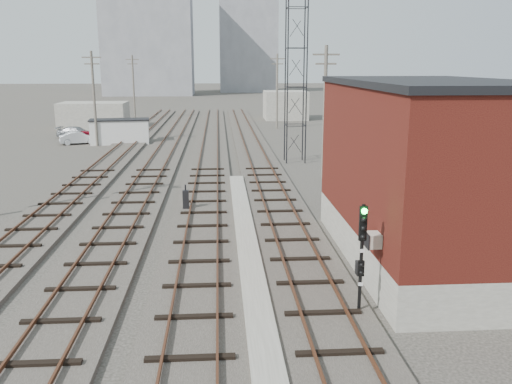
{
  "coord_description": "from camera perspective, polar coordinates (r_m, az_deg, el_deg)",
  "views": [
    {
      "loc": [
        -0.65,
        -8.37,
        7.79
      ],
      "look_at": [
        0.98,
        15.18,
        2.2
      ],
      "focal_mm": 38.0,
      "sensor_mm": 36.0,
      "label": 1
    }
  ],
  "objects": [
    {
      "name": "utility_pole_right_b",
      "position": [
        66.82,
        2.24,
        10.75
      ],
      "size": [
        1.8,
        0.24,
        9.0
      ],
      "color": "#595147",
      "rests_on": "ground"
    },
    {
      "name": "platform_curb",
      "position": [
        23.67,
        -0.95,
        -5.56
      ],
      "size": [
        0.9,
        28.0,
        0.26
      ],
      "primitive_type": "cube",
      "color": "gray",
      "rests_on": "ground"
    },
    {
      "name": "ground",
      "position": [
        68.81,
        -3.4,
        6.8
      ],
      "size": [
        320.0,
        320.0,
        0.0
      ],
      "primitive_type": "plane",
      "color": "#282621",
      "rests_on": "ground"
    },
    {
      "name": "switch_stand",
      "position": [
        29.38,
        -7.4,
        -0.83
      ],
      "size": [
        0.33,
        0.33,
        1.4
      ],
      "rotation": [
        0.0,
        0.0,
        0.01
      ],
      "color": "black",
      "rests_on": "ground"
    },
    {
      "name": "utility_pole_left_c",
      "position": [
        79.31,
        -12.77,
        10.84
      ],
      "size": [
        1.8,
        0.24,
        9.0
      ],
      "color": "#595147",
      "rests_on": "ground"
    },
    {
      "name": "lattice_tower",
      "position": [
        43.8,
        4.23,
        12.91
      ],
      "size": [
        1.6,
        1.6,
        15.0
      ],
      "color": "black",
      "rests_on": "ground"
    },
    {
      "name": "track_right",
      "position": [
        48.09,
        -0.14,
        4.13
      ],
      "size": [
        3.2,
        90.0,
        0.39
      ],
      "color": "#332D28",
      "rests_on": "ground"
    },
    {
      "name": "track_mid_right",
      "position": [
        47.99,
        -4.92,
        4.06
      ],
      "size": [
        3.2,
        90.0,
        0.39
      ],
      "color": "#332D28",
      "rests_on": "ground"
    },
    {
      "name": "car_silver",
      "position": [
        56.99,
        -18.14,
        5.43
      ],
      "size": [
        3.95,
        2.4,
        1.23
      ],
      "primitive_type": "imported",
      "rotation": [
        0.0,
        0.0,
        1.89
      ],
      "color": "#B5B8BD",
      "rests_on": "ground"
    },
    {
      "name": "apartment_right",
      "position": [
        158.69,
        -0.85,
        15.21
      ],
      "size": [
        16.0,
        12.0,
        26.0
      ],
      "primitive_type": "cube",
      "color": "gray",
      "rests_on": "ground"
    },
    {
      "name": "utility_pole_right_a",
      "position": [
        37.18,
        7.23,
        8.6
      ],
      "size": [
        1.8,
        0.24,
        9.0
      ],
      "color": "#595147",
      "rests_on": "ground"
    },
    {
      "name": "apartment_left",
      "position": [
        144.59,
        -11.27,
        15.94
      ],
      "size": [
        22.0,
        14.0,
        30.0
      ],
      "primitive_type": "cube",
      "color": "gray",
      "rests_on": "ground"
    },
    {
      "name": "shed_right",
      "position": [
        79.17,
        3.1,
        9.12
      ],
      "size": [
        6.0,
        6.0,
        4.0
      ],
      "primitive_type": "cube",
      "color": "gray",
      "rests_on": "ground"
    },
    {
      "name": "car_red",
      "position": [
        57.89,
        -17.07,
        5.63
      ],
      "size": [
        3.88,
        2.95,
        1.23
      ],
      "primitive_type": "imported",
      "rotation": [
        0.0,
        0.0,
        1.09
      ],
      "color": "maroon",
      "rests_on": "ground"
    },
    {
      "name": "car_grey",
      "position": [
        61.67,
        -18.37,
        5.97
      ],
      "size": [
        4.46,
        2.47,
        1.22
      ],
      "primitive_type": "imported",
      "rotation": [
        0.0,
        0.0,
        1.38
      ],
      "color": "gray",
      "rests_on": "ground"
    },
    {
      "name": "site_trailer",
      "position": [
        56.14,
        -14.13,
        6.22
      ],
      "size": [
        6.09,
        3.21,
        2.45
      ],
      "rotation": [
        0.0,
        0.0,
        0.12
      ],
      "color": "silver",
      "rests_on": "ground"
    },
    {
      "name": "track_mid_left",
      "position": [
        48.23,
        -9.69,
        3.97
      ],
      "size": [
        3.2,
        90.0,
        0.39
      ],
      "color": "#332D28",
      "rests_on": "ground"
    },
    {
      "name": "track_left",
      "position": [
        48.8,
        -14.38,
        3.85
      ],
      "size": [
        3.2,
        90.0,
        0.39
      ],
      "color": "#332D28",
      "rests_on": "ground"
    },
    {
      "name": "signal_mast",
      "position": [
        17.14,
        11.06,
        -6.38
      ],
      "size": [
        0.4,
        0.4,
        3.65
      ],
      "color": "gray",
      "rests_on": "ground"
    },
    {
      "name": "brick_building",
      "position": [
        22.33,
        17.55,
        1.96
      ],
      "size": [
        6.54,
        12.2,
        7.22
      ],
      "color": "gray",
      "rests_on": "ground"
    },
    {
      "name": "shed_left",
      "position": [
        70.34,
        -16.69,
        7.73
      ],
      "size": [
        8.0,
        5.0,
        3.2
      ],
      "primitive_type": "cube",
      "color": "gray",
      "rests_on": "ground"
    },
    {
      "name": "utility_pole_left_b",
      "position": [
        54.75,
        -16.68,
        9.64
      ],
      "size": [
        1.8,
        0.24,
        9.0
      ],
      "color": "#595147",
      "rests_on": "ground"
    }
  ]
}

